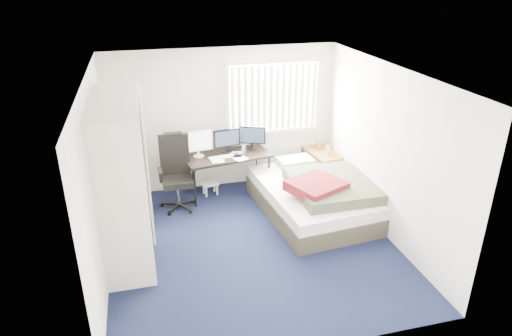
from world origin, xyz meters
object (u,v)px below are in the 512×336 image
at_px(desk, 226,152).
at_px(bed, 318,195).
at_px(nightstand, 322,155).

xyz_separation_m(desk, bed, (1.29, -1.09, -0.46)).
xyz_separation_m(desk, nightstand, (1.78, -0.01, -0.22)).
relative_size(desk, nightstand, 1.64).
bearing_deg(bed, desk, 139.91).
xyz_separation_m(nightstand, bed, (-0.48, -1.07, -0.24)).
bearing_deg(desk, nightstand, -0.47).
bearing_deg(desk, bed, -40.09).
height_order(desk, bed, desk).
relative_size(desk, bed, 0.66).
distance_m(desk, nightstand, 1.79).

